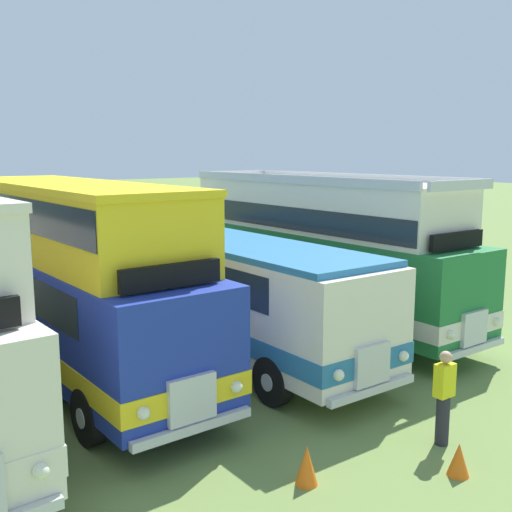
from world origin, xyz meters
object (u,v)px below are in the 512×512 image
(bus_seventh_in_row, at_px, (75,272))
(cone_far_end, at_px, (459,459))
(bus_eighth_in_row, at_px, (224,285))
(cone_near_end, at_px, (307,465))
(marshal_person, at_px, (444,397))
(bus_ninth_in_row, at_px, (320,247))

(bus_seventh_in_row, bearing_deg, cone_far_end, -66.44)
(bus_eighth_in_row, relative_size, cone_near_end, 16.20)
(marshal_person, bearing_deg, bus_seventh_in_row, 120.20)
(cone_near_end, bearing_deg, bus_ninth_in_row, 47.69)
(bus_seventh_in_row, xyz_separation_m, bus_ninth_in_row, (7.51, 0.13, -0.11))
(bus_ninth_in_row, distance_m, cone_near_end, 9.47)
(bus_eighth_in_row, height_order, marshal_person, bus_eighth_in_row)
(bus_ninth_in_row, xyz_separation_m, cone_far_end, (-4.06, -8.05, -2.08))
(bus_seventh_in_row, relative_size, cone_far_end, 18.15)
(cone_far_end, bearing_deg, bus_ninth_in_row, 63.24)
(bus_seventh_in_row, relative_size, bus_eighth_in_row, 0.96)
(bus_seventh_in_row, height_order, cone_far_end, bus_seventh_in_row)
(bus_ninth_in_row, height_order, marshal_person, bus_ninth_in_row)
(cone_near_end, distance_m, marshal_person, 2.91)
(bus_seventh_in_row, relative_size, marshal_person, 5.78)
(bus_ninth_in_row, relative_size, cone_near_end, 16.38)
(bus_ninth_in_row, height_order, cone_far_end, bus_ninth_in_row)
(cone_far_end, relative_size, marshal_person, 0.32)
(bus_eighth_in_row, relative_size, bus_ninth_in_row, 0.99)
(marshal_person, bearing_deg, cone_near_end, 172.64)
(bus_eighth_in_row, xyz_separation_m, marshal_person, (0.36, -6.69, -0.87))
(bus_seventh_in_row, bearing_deg, bus_eighth_in_row, -5.82)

